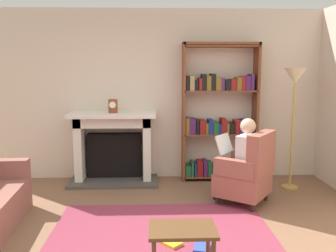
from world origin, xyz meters
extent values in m
plane|color=brown|center=(0.00, 0.00, 0.00)|extent=(14.00, 14.00, 0.00)
cube|color=beige|center=(0.00, 2.55, 1.35)|extent=(5.60, 0.10, 2.70)
cube|color=#893246|center=(0.00, 0.30, 0.01)|extent=(2.40, 1.80, 0.01)
cube|color=#4C4742|center=(-0.71, 2.18, 0.03)|extent=(1.37, 0.64, 0.05)
cube|color=black|center=(-0.71, 2.40, 0.40)|extent=(0.85, 0.20, 0.70)
cube|color=silver|center=(-1.23, 2.28, 0.52)|extent=(0.12, 0.44, 1.04)
cube|color=silver|center=(-0.19, 2.28, 0.52)|extent=(0.12, 0.44, 1.04)
cube|color=silver|center=(-0.71, 2.28, 0.96)|extent=(1.17, 0.44, 0.16)
cube|color=silver|center=(-0.71, 2.22, 1.07)|extent=(1.33, 0.56, 0.06)
cylinder|color=brown|center=(-0.70, 2.20, 1.21)|extent=(0.14, 0.14, 0.21)
cylinder|color=white|center=(-0.70, 2.14, 1.23)|extent=(0.10, 0.01, 0.10)
cube|color=brown|center=(0.39, 2.34, 1.08)|extent=(0.04, 0.32, 2.17)
cube|color=brown|center=(1.53, 2.34, 1.08)|extent=(0.04, 0.32, 2.17)
cube|color=brown|center=(0.96, 2.34, 2.15)|extent=(1.18, 0.32, 0.04)
cube|color=brown|center=(0.96, 2.34, 0.06)|extent=(1.14, 0.32, 0.02)
cube|color=#1E592D|center=(0.46, 2.33, 0.16)|extent=(0.09, 0.26, 0.17)
cube|color=#1E592D|center=(0.53, 2.33, 0.18)|extent=(0.04, 0.26, 0.23)
cube|color=navy|center=(0.58, 2.33, 0.17)|extent=(0.04, 0.26, 0.20)
cube|color=maroon|center=(0.65, 2.33, 0.19)|extent=(0.09, 0.26, 0.24)
cube|color=#4C1E59|center=(0.74, 2.33, 0.19)|extent=(0.06, 0.26, 0.25)
cube|color=#1E592D|center=(0.81, 2.33, 0.18)|extent=(0.07, 0.26, 0.22)
cube|color=navy|center=(0.87, 2.33, 0.16)|extent=(0.04, 0.26, 0.18)
cube|color=maroon|center=(0.93, 2.33, 0.16)|extent=(0.06, 0.26, 0.18)
cube|color=#997F4C|center=(1.00, 2.33, 0.15)|extent=(0.08, 0.26, 0.16)
cube|color=brown|center=(1.07, 2.33, 0.16)|extent=(0.04, 0.26, 0.17)
cube|color=navy|center=(1.13, 2.33, 0.17)|extent=(0.05, 0.26, 0.19)
cube|color=#997F4C|center=(1.20, 2.33, 0.16)|extent=(0.09, 0.26, 0.19)
cube|color=navy|center=(1.27, 2.33, 0.15)|extent=(0.06, 0.26, 0.16)
cube|color=black|center=(1.34, 2.33, 0.17)|extent=(0.05, 0.26, 0.19)
cube|color=#1E592D|center=(1.41, 2.33, 0.19)|extent=(0.08, 0.26, 0.24)
cube|color=#997F4C|center=(1.49, 2.33, 0.18)|extent=(0.08, 0.26, 0.21)
cube|color=brown|center=(0.96, 2.34, 0.74)|extent=(1.14, 0.32, 0.02)
cube|color=brown|center=(0.45, 2.33, 0.88)|extent=(0.06, 0.26, 0.25)
cube|color=#4C1E59|center=(0.53, 2.33, 0.88)|extent=(0.09, 0.26, 0.24)
cube|color=black|center=(0.60, 2.33, 0.87)|extent=(0.05, 0.26, 0.23)
cube|color=maroon|center=(0.68, 2.33, 0.86)|extent=(0.09, 0.26, 0.22)
cube|color=brown|center=(0.75, 2.33, 0.84)|extent=(0.04, 0.26, 0.17)
cube|color=navy|center=(0.81, 2.33, 0.87)|extent=(0.07, 0.26, 0.22)
cube|color=#1E592D|center=(0.89, 2.33, 0.85)|extent=(0.08, 0.26, 0.18)
cube|color=navy|center=(0.96, 2.33, 0.83)|extent=(0.04, 0.26, 0.16)
cube|color=maroon|center=(1.02, 2.33, 0.87)|extent=(0.07, 0.26, 0.24)
cube|color=brown|center=(1.08, 2.33, 0.84)|extent=(0.04, 0.26, 0.17)
cube|color=black|center=(1.14, 2.33, 0.84)|extent=(0.07, 0.26, 0.16)
cube|color=maroon|center=(1.23, 2.33, 0.86)|extent=(0.07, 0.26, 0.21)
cube|color=#4C1E59|center=(1.28, 2.33, 0.86)|extent=(0.04, 0.26, 0.21)
cube|color=#4C1E59|center=(1.34, 2.33, 0.87)|extent=(0.06, 0.26, 0.22)
cube|color=navy|center=(1.42, 2.33, 0.86)|extent=(0.07, 0.26, 0.20)
cube|color=black|center=(1.49, 2.33, 0.84)|extent=(0.06, 0.26, 0.17)
cube|color=brown|center=(0.96, 2.34, 1.43)|extent=(1.14, 0.32, 0.02)
cube|color=black|center=(0.44, 2.33, 1.55)|extent=(0.04, 0.26, 0.22)
cube|color=#997F4C|center=(0.51, 2.33, 1.55)|extent=(0.07, 0.26, 0.22)
cube|color=black|center=(0.58, 2.33, 1.52)|extent=(0.06, 0.26, 0.16)
cube|color=maroon|center=(0.64, 2.33, 1.53)|extent=(0.04, 0.26, 0.19)
cube|color=black|center=(0.70, 2.33, 1.56)|extent=(0.06, 0.26, 0.25)
cube|color=brown|center=(0.77, 2.33, 1.55)|extent=(0.07, 0.26, 0.23)
cube|color=black|center=(0.84, 2.33, 1.57)|extent=(0.07, 0.26, 0.26)
cube|color=brown|center=(0.92, 2.33, 1.54)|extent=(0.08, 0.26, 0.21)
cube|color=#4C1E59|center=(0.99, 2.33, 1.53)|extent=(0.05, 0.26, 0.19)
cube|color=black|center=(1.06, 2.33, 1.52)|extent=(0.09, 0.26, 0.17)
cube|color=maroon|center=(1.15, 2.33, 1.53)|extent=(0.08, 0.26, 0.18)
cube|color=brown|center=(1.24, 2.33, 1.54)|extent=(0.07, 0.26, 0.20)
cube|color=maroon|center=(1.30, 2.33, 1.55)|extent=(0.06, 0.26, 0.22)
cube|color=#4C1E59|center=(1.37, 2.33, 1.55)|extent=(0.07, 0.26, 0.22)
cube|color=#4C1E59|center=(1.44, 2.33, 1.56)|extent=(0.05, 0.26, 0.25)
cube|color=brown|center=(0.96, 2.34, 2.11)|extent=(1.14, 0.32, 0.02)
cylinder|color=#331E14|center=(1.05, 1.60, 0.06)|extent=(0.05, 0.05, 0.12)
cylinder|color=#331E14|center=(0.75, 1.19, 0.06)|extent=(0.05, 0.05, 0.12)
cylinder|color=#331E14|center=(1.44, 1.32, 0.06)|extent=(0.05, 0.05, 0.12)
cylinder|color=#331E14|center=(1.14, 0.90, 0.06)|extent=(0.05, 0.05, 0.12)
cube|color=#975345|center=(1.09, 1.25, 0.27)|extent=(0.86, 0.87, 0.30)
cube|color=#975345|center=(1.29, 1.11, 0.70)|extent=(0.51, 0.61, 0.55)
cube|color=#975345|center=(1.25, 1.47, 0.53)|extent=(0.51, 0.41, 0.22)
cube|color=#975345|center=(0.93, 1.03, 0.53)|extent=(0.51, 0.41, 0.22)
cube|color=silver|center=(1.13, 1.22, 0.67)|extent=(0.35, 0.38, 0.50)
sphere|color=#D8AD8C|center=(1.13, 1.22, 1.04)|extent=(0.20, 0.20, 0.20)
cube|color=#191E3F|center=(1.02, 1.41, 0.47)|extent=(0.39, 0.33, 0.12)
cube|color=#191E3F|center=(0.92, 1.28, 0.47)|extent=(0.39, 0.33, 0.12)
cylinder|color=#191E3F|center=(0.86, 1.52, 0.21)|extent=(0.10, 0.10, 0.42)
cylinder|color=#191E3F|center=(0.77, 1.39, 0.21)|extent=(0.10, 0.10, 0.42)
cube|color=white|center=(0.87, 1.42, 0.77)|extent=(0.30, 0.35, 0.25)
cube|color=#91584D|center=(-2.02, 1.16, 0.52)|extent=(0.71, 0.21, 0.24)
cube|color=brown|center=(0.15, -0.54, 0.45)|extent=(0.56, 0.39, 0.03)
cylinder|color=brown|center=(-0.09, -0.38, 0.22)|extent=(0.04, 0.04, 0.43)
cylinder|color=brown|center=(0.39, -0.38, 0.22)|extent=(0.04, 0.04, 0.43)
cube|color=#334CA5|center=(0.20, 0.38, 0.03)|extent=(0.18, 0.21, 0.04)
cube|color=#334CA5|center=(0.39, -0.05, 0.03)|extent=(0.20, 0.23, 0.04)
cube|color=gold|center=(0.09, 0.07, 0.03)|extent=(0.23, 0.24, 0.03)
cylinder|color=#B7933F|center=(1.95, 1.83, 0.01)|extent=(0.24, 0.24, 0.03)
cylinder|color=#B7933F|center=(1.95, 1.83, 0.80)|extent=(0.03, 0.03, 1.54)
cone|color=beige|center=(1.95, 1.83, 1.67)|extent=(0.32, 0.32, 0.22)
camera|label=1|loc=(-0.08, -3.42, 1.77)|focal=39.49mm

